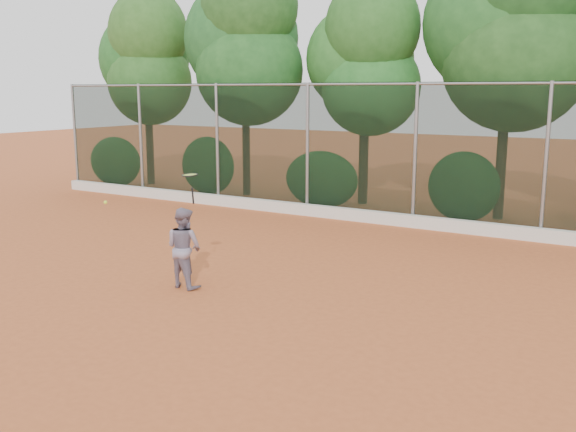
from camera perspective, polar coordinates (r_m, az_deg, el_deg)
The scene contains 7 objects.
ground at distance 10.13m, azimuth -2.94°, elevation -7.90°, with size 80.00×80.00×0.00m, color #B9592B.
concrete_curb at distance 16.01m, azimuth 10.79°, elevation -0.43°, with size 24.00×0.20×0.30m, color silver.
tennis_player at distance 10.98m, azimuth -9.23°, elevation -2.78°, with size 0.67×0.52×1.37m, color gray.
chainlink_fence at distance 15.93m, azimuth 11.24°, elevation 5.72°, with size 24.09×0.09×3.50m.
foliage_backdrop at distance 17.95m, azimuth 12.09°, elevation 14.40°, with size 23.70×3.63×7.55m.
tennis_racket at distance 10.52m, azimuth -8.69°, elevation 3.41°, with size 0.35×0.35×0.51m.
tennis_ball_in_flight at distance 12.29m, azimuth -15.92°, elevation 1.17°, with size 0.07×0.07×0.07m.
Camera 1 is at (5.37, -7.93, 3.29)m, focal length 40.00 mm.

